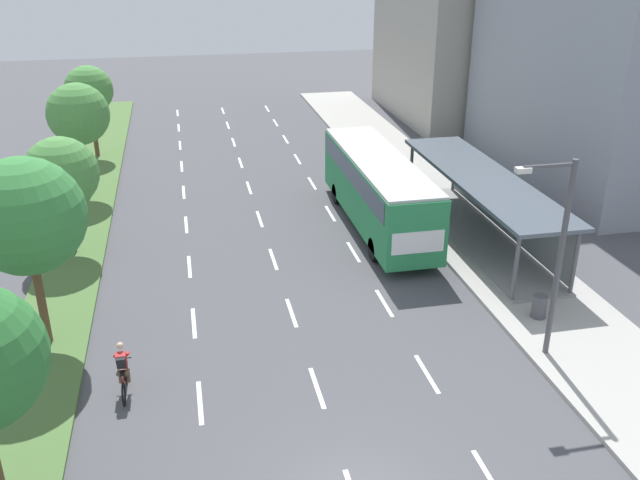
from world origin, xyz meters
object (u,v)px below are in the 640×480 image
Objects in this scene: cyclist at (123,371)px; streetlight at (556,247)px; median_tree_second at (25,216)px; trash_bin at (539,306)px; median_tree_fifth at (89,90)px; median_tree_fourth at (78,114)px; bus at (378,185)px; median_tree_third at (61,174)px; bus_shelter at (486,200)px.

streetlight reaches higher than cyclist.
trash_bin is at bearing -6.69° from median_tree_second.
median_tree_fifth is at bearing 90.64° from median_tree_second.
cyclist is 18.37m from median_tree_fourth.
bus is at bearing 108.67° from trash_bin.
bus reaches higher than trash_bin.
trash_bin is at bearing -28.77° from median_tree_third.
median_tree_fourth is at bearing 152.81° from bus.
median_tree_second is at bearing -89.82° from median_tree_third.
streetlight is 7.65× the size of trash_bin.
median_tree_fifth reaches higher than trash_bin.
trash_bin is (16.77, -16.44, -3.80)m from median_tree_fourth.
bus_shelter is 14.76× the size of trash_bin.
median_tree_second is 14.48m from median_tree_fourth.
median_tree_fourth is at bearing 98.58° from cyclist.
bus_shelter is at bearing 16.04° from median_tree_second.
streetlight reaches higher than median_tree_third.
median_tree_fourth is 7.25m from median_tree_fifth.
streetlight is at bearing -102.96° from bus_shelter.
median_tree_third is at bearing 90.18° from median_tree_second.
median_tree_third is at bearing 104.19° from cyclist.
median_tree_second is 1.16× the size of median_tree_fifth.
bus_shelter is 1.93× the size of streetlight.
bus_shelter is 24.63m from median_tree_fifth.
cyclist is 2.14× the size of trash_bin.
trash_bin is (16.76, -9.20, -3.04)m from median_tree_third.
cyclist is 13.44m from streetlight.
median_tree_fourth is at bearing 90.11° from median_tree_third.
streetlight reaches higher than median_tree_fourth.
streetlight reaches higher than trash_bin.
bus is at bearing 100.63° from streetlight.
trash_bin is at bearing 5.56° from cyclist.
median_tree_second reaches higher than cyclist.
trash_bin is at bearing -54.36° from median_tree_fifth.
bus_shelter reaches higher than trash_bin.
median_tree_fourth is 0.89× the size of streetlight.
median_tree_third reaches higher than cyclist.
cyclist is 0.29× the size of median_tree_second.
cyclist is (-10.89, -10.84, -1.28)m from bus.
bus is 2.07× the size of median_tree_fifth.
median_tree_fourth is (-17.85, 9.36, 2.51)m from bus_shelter.
streetlight is at bearing -79.37° from bus.
bus is 15.68m from median_tree_second.
median_tree_second is 7.31m from median_tree_third.
bus_shelter is 2.50× the size of median_tree_third.
median_tree_fourth reaches higher than bus_shelter.
median_tree_fourth is 24.32m from streetlight.
streetlight is 4.05m from trash_bin.
median_tree_fourth is (-2.69, 17.81, 3.58)m from cyclist.
cyclist reaches higher than trash_bin.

